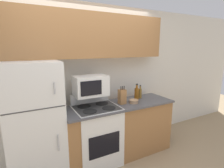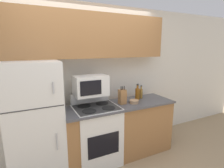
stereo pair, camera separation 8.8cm
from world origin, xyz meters
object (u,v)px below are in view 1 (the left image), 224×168
at_px(stove, 97,134).
at_px(bottle_vinegar, 140,93).
at_px(bottle_hot_sauce, 125,97).
at_px(bottle_whiskey, 137,93).
at_px(refrigerator, 35,123).
at_px(microwave, 91,86).
at_px(bowl, 134,101).
at_px(knife_block, 122,97).

height_order(stove, bottle_vinegar, bottle_vinegar).
xyz_separation_m(stove, bottle_hot_sauce, (0.58, 0.09, 0.52)).
bearing_deg(bottle_whiskey, stove, -174.32).
bearing_deg(refrigerator, bottle_hot_sauce, 0.23).
bearing_deg(microwave, bottle_whiskey, -2.18).
xyz_separation_m(bottle_hot_sauce, bottle_vinegar, (0.34, 0.03, 0.02)).
distance_m(microwave, bowl, 0.77).
distance_m(refrigerator, bowl, 1.52).
height_order(bowl, bottle_hot_sauce, bottle_hot_sauce).
xyz_separation_m(knife_block, bowl, (0.19, -0.07, -0.09)).
height_order(bottle_whiskey, bottle_vinegar, bottle_whiskey).
relative_size(stove, bottle_vinegar, 4.59).
relative_size(bottle_hot_sauce, bottle_whiskey, 0.71).
bearing_deg(bottle_whiskey, knife_block, -165.20).
relative_size(stove, bottle_hot_sauce, 5.51).
height_order(refrigerator, knife_block, refrigerator).
xyz_separation_m(refrigerator, bottle_vinegar, (1.79, 0.03, 0.19)).
relative_size(bottle_hot_sauce, bottle_vinegar, 0.83).
bearing_deg(refrigerator, bottle_vinegar, 0.99).
distance_m(refrigerator, microwave, 0.93).
bearing_deg(bottle_hot_sauce, bowl, -69.79).
xyz_separation_m(microwave, bottle_vinegar, (0.96, 0.00, -0.24)).
bearing_deg(bottle_vinegar, microwave, -179.95).
height_order(refrigerator, bottle_whiskey, refrigerator).
height_order(microwave, bottle_vinegar, microwave).
height_order(stove, knife_block, knife_block).
bearing_deg(refrigerator, stove, -5.52).
height_order(bowl, bottle_whiskey, bottle_whiskey).
distance_m(microwave, bottle_vinegar, 0.99).
bearing_deg(knife_block, bottle_hot_sauce, 40.09).
height_order(refrigerator, bottle_hot_sauce, refrigerator).
height_order(microwave, bottle_hot_sauce, microwave).
relative_size(microwave, knife_block, 1.71).
bearing_deg(stove, bottle_whiskey, 5.68).
bearing_deg(microwave, knife_block, -14.55).
height_order(microwave, bottle_whiskey, microwave).
height_order(microwave, bowl, microwave).
xyz_separation_m(refrigerator, microwave, (0.83, 0.03, 0.42)).
xyz_separation_m(bottle_whiskey, bottle_vinegar, (0.10, 0.03, -0.02)).
bearing_deg(knife_block, bottle_vinegar, 15.55).
bearing_deg(bottle_vinegar, bottle_hot_sauce, -175.77).
xyz_separation_m(refrigerator, stove, (0.87, -0.08, -0.35)).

